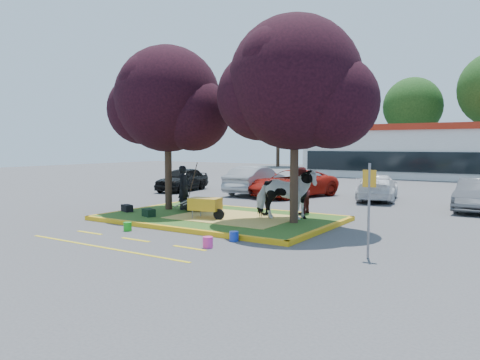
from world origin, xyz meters
The scene contains 32 objects.
ground centered at (0.00, 0.00, 0.00)m, with size 90.00×90.00×0.00m, color #424244.
median_island centered at (0.00, 0.00, 0.07)m, with size 8.00×5.00×0.15m, color #254B17.
curb_near centered at (0.00, -2.58, 0.07)m, with size 8.30×0.16×0.15m, color gold.
curb_far centered at (0.00, 2.58, 0.07)m, with size 8.30×0.16×0.15m, color gold.
curb_left centered at (-4.08, 0.00, 0.07)m, with size 0.16×5.30×0.15m, color gold.
curb_right centered at (4.08, 0.00, 0.07)m, with size 0.16×5.30×0.15m, color gold.
straw_bedding centered at (0.60, 0.00, 0.15)m, with size 4.20×3.00×0.01m, color #D2BF56.
tree_purple_left centered at (-2.78, 0.38, 4.36)m, with size 5.06×4.20×6.51m.
tree_purple_right centered at (2.92, 0.18, 4.56)m, with size 5.30×4.40×6.82m.
fire_lane_stripe_a centered at (-2.00, -4.20, 0.00)m, with size 1.10×0.12×0.01m, color yellow.
fire_lane_stripe_b centered at (0.00, -4.20, 0.00)m, with size 1.10×0.12×0.01m, color yellow.
fire_lane_stripe_c centered at (2.00, -4.20, 0.00)m, with size 1.10×0.12×0.01m, color yellow.
fire_lane_long centered at (0.00, -5.40, 0.00)m, with size 6.00×0.10×0.01m, color yellow.
retail_building centered at (2.00, 27.98, 2.25)m, with size 20.40×8.40×4.40m.
treeline centered at (1.23, 37.61, 7.73)m, with size 46.58×7.80×14.63m.
cow centered at (2.38, 0.64, 1.04)m, with size 0.96×2.11×1.78m, color white.
calf centered at (-1.58, 0.42, 0.40)m, with size 1.16×0.66×0.50m, color black.
handler centered at (-2.26, 0.72, 1.03)m, with size 0.64×0.42×1.76m, color black.
visitor_a centered at (2.23, 2.14, 1.03)m, with size 0.85×0.67×1.76m, color #491416.
visitor_b centered at (1.32, 1.18, 0.79)m, with size 0.75×0.31×1.28m, color black.
wheelbarrow centered at (-0.08, -0.74, 0.65)m, with size 1.94×0.84×0.73m.
gear_bag_dark centered at (-3.70, -1.01, 0.28)m, with size 0.52×0.29×0.27m, color black.
gear_bag_green centered at (-2.12, -1.46, 0.29)m, with size 0.51×0.32×0.27m, color black.
sign_post centered at (6.33, -2.70, 1.41)m, with size 0.32×0.06×2.31m.
bucket_green centered at (-1.23, -3.33, 0.14)m, with size 0.26×0.26×0.28m, color #19A61B.
bucket_pink centered at (2.38, -3.90, 0.15)m, with size 0.28×0.28×0.30m, color #E2329B.
bucket_blue centered at (2.49, -2.80, 0.14)m, with size 0.26×0.26×0.28m, color #1637B6.
car_black centered at (-8.12, 7.63, 0.70)m, with size 1.65×4.10×1.40m, color black.
car_silver centered at (-3.57, 8.52, 0.77)m, with size 1.64×4.70×1.55m, color #94989B.
car_red centered at (-1.20, 8.35, 0.71)m, with size 2.37×5.14×1.43m, color #A8190E.
car_white centered at (3.01, 9.26, 0.64)m, with size 1.80×4.42×1.28m, color white.
car_grey centered at (7.60, 7.73, 0.67)m, with size 1.42×4.06×1.34m, color #53565A.
Camera 1 is at (9.78, -13.77, 2.75)m, focal length 35.00 mm.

